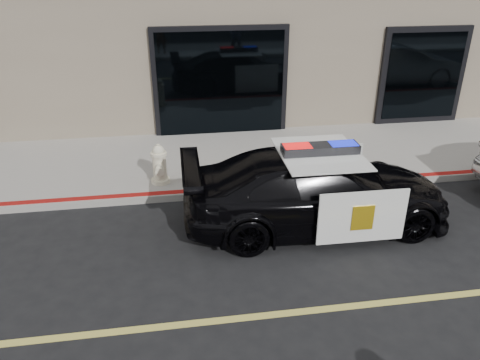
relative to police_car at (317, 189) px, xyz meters
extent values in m
plane|color=black|center=(-0.14, -2.24, -0.69)|extent=(120.00, 120.00, 0.00)
cube|color=gray|center=(-0.14, 3.01, -0.62)|extent=(60.00, 3.50, 0.15)
imported|color=black|center=(0.00, 0.00, -0.01)|extent=(2.02, 4.76, 1.37)
cube|color=white|center=(0.44, -0.99, -0.03)|extent=(1.46, 0.05, 0.91)
cube|color=white|center=(0.46, 0.98, -0.03)|extent=(1.46, 0.05, 0.91)
cube|color=white|center=(0.00, 0.00, 0.69)|extent=(1.39, 1.66, 0.02)
cube|color=gold|center=(0.44, -1.01, -0.03)|extent=(0.36, 0.02, 0.43)
cube|color=black|center=(0.00, 0.00, 0.77)|extent=(1.31, 0.36, 0.16)
cube|color=red|center=(-0.40, 0.00, 0.78)|extent=(0.46, 0.30, 0.15)
cube|color=#0C19CC|center=(0.40, 0.00, 0.78)|extent=(0.46, 0.30, 0.15)
cylinder|color=#F5EDC8|center=(-2.76, 1.84, -0.50)|extent=(0.38, 0.38, 0.09)
cylinder|color=#F5EDC8|center=(-2.76, 1.84, -0.19)|extent=(0.28, 0.28, 0.53)
cylinder|color=#F5EDC8|center=(-2.76, 1.84, 0.09)|extent=(0.33, 0.33, 0.06)
sphere|color=#F5EDC8|center=(-2.76, 1.84, 0.16)|extent=(0.24, 0.24, 0.24)
cylinder|color=#F5EDC8|center=(-2.76, 1.84, 0.26)|extent=(0.07, 0.07, 0.07)
cylinder|color=#F5EDC8|center=(-2.76, 2.02, -0.12)|extent=(0.14, 0.13, 0.14)
cylinder|color=#F5EDC8|center=(-2.76, 1.66, -0.12)|extent=(0.14, 0.13, 0.14)
cylinder|color=#F5EDC8|center=(-2.76, 1.63, -0.19)|extent=(0.18, 0.15, 0.18)
camera|label=1|loc=(-2.46, -7.04, 3.74)|focal=35.00mm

